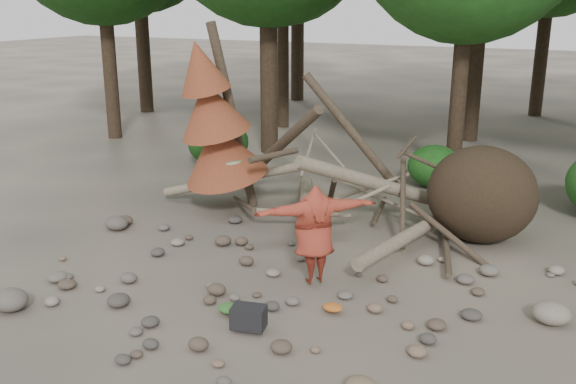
% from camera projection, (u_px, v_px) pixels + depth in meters
% --- Properties ---
extents(ground, '(120.00, 120.00, 0.00)m').
position_uv_depth(ground, '(269.00, 299.00, 10.63)').
color(ground, '#514C44').
rests_on(ground, ground).
extents(deadfall_pile, '(8.55, 5.24, 3.30)m').
position_uv_depth(deadfall_pile, '(452.00, 193.00, 13.14)').
color(deadfall_pile, '#332619').
rests_on(deadfall_pile, ground).
extents(dead_conifer, '(2.06, 2.16, 4.35)m').
position_uv_depth(dead_conifer, '(215.00, 124.00, 14.23)').
color(dead_conifer, '#4C3F30').
rests_on(dead_conifer, ground).
extents(bush_left, '(1.80, 1.80, 1.44)m').
position_uv_depth(bush_left, '(218.00, 142.00, 18.93)').
color(bush_left, '#174712').
rests_on(bush_left, ground).
extents(bush_mid, '(1.40, 1.40, 1.12)m').
position_uv_depth(bush_mid, '(434.00, 166.00, 16.82)').
color(bush_mid, '#1F591A').
rests_on(bush_mid, ground).
extents(frisbee_thrower, '(2.87, 1.90, 1.91)m').
position_uv_depth(frisbee_thrower, '(314.00, 234.00, 10.86)').
color(frisbee_thrower, maroon).
rests_on(frisbee_thrower, ground).
extents(backpack, '(0.56, 0.43, 0.33)m').
position_uv_depth(backpack, '(249.00, 321.00, 9.57)').
color(backpack, black).
rests_on(backpack, ground).
extents(cloth_green, '(0.37, 0.31, 0.14)m').
position_uv_depth(cloth_green, '(229.00, 311.00, 10.07)').
color(cloth_green, '#306428').
rests_on(cloth_green, ground).
extents(cloth_orange, '(0.32, 0.26, 0.12)m').
position_uv_depth(cloth_orange, '(333.00, 310.00, 10.12)').
color(cloth_orange, '#B55C1F').
rests_on(cloth_orange, ground).
extents(boulder_front_left, '(0.59, 0.54, 0.36)m').
position_uv_depth(boulder_front_left, '(10.00, 300.00, 10.21)').
color(boulder_front_left, '#645C53').
rests_on(boulder_front_left, ground).
extents(boulder_mid_right, '(0.57, 0.51, 0.34)m').
position_uv_depth(boulder_mid_right, '(551.00, 313.00, 9.79)').
color(boulder_mid_right, gray).
rests_on(boulder_mid_right, ground).
extents(boulder_mid_left, '(0.51, 0.46, 0.31)m').
position_uv_depth(boulder_mid_left, '(117.00, 223.00, 13.78)').
color(boulder_mid_left, '#59534B').
rests_on(boulder_mid_left, ground).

